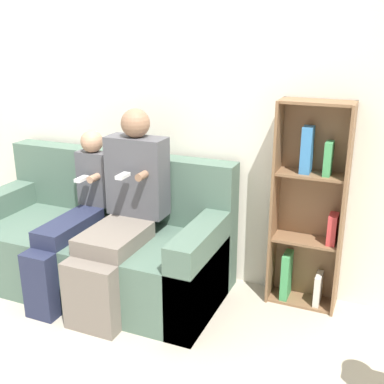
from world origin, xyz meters
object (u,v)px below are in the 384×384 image
(adult_seated, at_px, (123,209))
(bookshelf, at_px, (309,211))
(couch, at_px, (100,245))
(child_seated, at_px, (72,218))

(adult_seated, height_order, bookshelf, bookshelf)
(couch, height_order, bookshelf, bookshelf)
(couch, bearing_deg, bookshelf, 13.67)
(adult_seated, height_order, child_seated, adult_seated)
(child_seated, distance_m, bookshelf, 1.65)
(adult_seated, distance_m, bookshelf, 1.26)
(adult_seated, bearing_deg, couch, 159.66)
(couch, distance_m, adult_seated, 0.47)
(child_seated, relative_size, bookshelf, 0.80)
(child_seated, bearing_deg, couch, 55.31)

